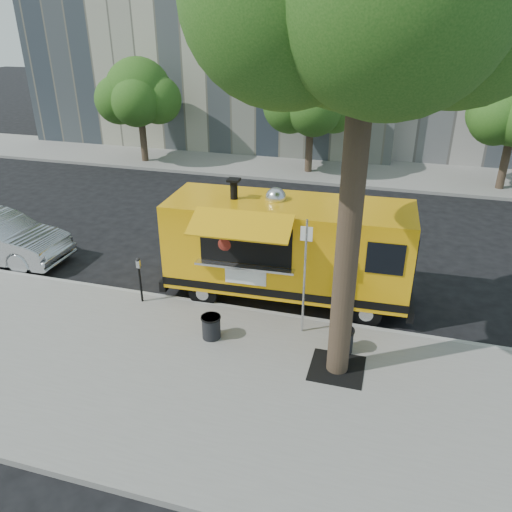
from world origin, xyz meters
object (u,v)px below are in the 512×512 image
(sign_post, at_px, (305,271))
(food_truck, at_px, (286,247))
(trash_bin_right, at_px, (343,339))
(far_tree_b, at_px, (311,96))
(parking_meter, at_px, (139,275))
(trash_bin_left, at_px, (211,326))
(far_tree_a, at_px, (139,92))

(sign_post, distance_m, food_truck, 1.93)
(trash_bin_right, bearing_deg, far_tree_b, 103.80)
(parking_meter, bearing_deg, trash_bin_left, -23.83)
(food_truck, bearing_deg, sign_post, -66.45)
(parking_meter, height_order, food_truck, food_truck)
(far_tree_b, relative_size, trash_bin_right, 9.30)
(far_tree_b, distance_m, trash_bin_left, 15.51)
(sign_post, bearing_deg, trash_bin_left, -156.95)
(far_tree_a, bearing_deg, far_tree_b, 2.54)
(parking_meter, relative_size, food_truck, 0.19)
(far_tree_a, bearing_deg, trash_bin_left, -57.29)
(trash_bin_left, xyz_separation_m, trash_bin_right, (3.17, 0.35, 0.00))
(trash_bin_right, bearing_deg, far_tree_a, 131.28)
(far_tree_a, height_order, food_truck, far_tree_a)
(parking_meter, bearing_deg, sign_post, -2.52)
(sign_post, distance_m, parking_meter, 4.64)
(far_tree_b, bearing_deg, food_truck, -82.20)
(sign_post, height_order, food_truck, food_truck)
(far_tree_b, bearing_deg, far_tree_a, -177.46)
(sign_post, bearing_deg, trash_bin_right, -26.51)
(sign_post, xyz_separation_m, trash_bin_right, (1.08, -0.54, -1.38))
(parking_meter, xyz_separation_m, trash_bin_left, (2.46, -1.09, -0.52))
(sign_post, height_order, trash_bin_right, sign_post)
(sign_post, height_order, trash_bin_left, sign_post)
(food_truck, relative_size, trash_bin_right, 11.75)
(far_tree_b, bearing_deg, sign_post, -79.85)
(far_tree_b, height_order, trash_bin_left, far_tree_b)
(far_tree_b, relative_size, parking_meter, 4.12)
(far_tree_a, height_order, far_tree_b, far_tree_b)
(far_tree_a, relative_size, trash_bin_left, 9.07)
(parking_meter, xyz_separation_m, food_truck, (3.72, 1.52, 0.61))
(food_truck, xyz_separation_m, trash_bin_right, (1.92, -2.26, -1.13))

